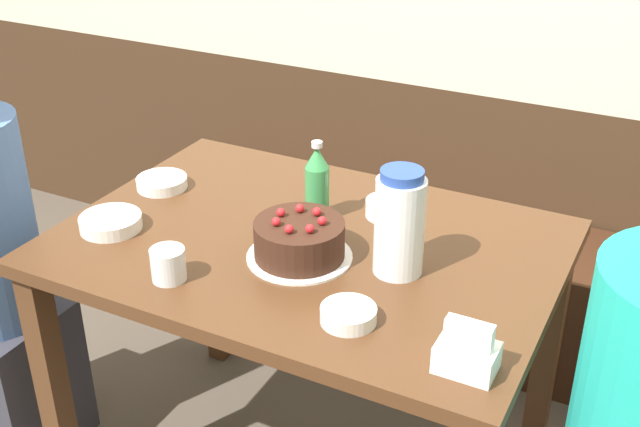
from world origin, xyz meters
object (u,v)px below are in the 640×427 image
Objects in this scene: napkin_holder at (467,353)px; bowl_sauce_shallow at (111,222)px; bench_seat at (419,273)px; bowl_soup_white at (162,183)px; birthday_cake at (299,240)px; bowl_rice_small at (388,208)px; bowl_side_dish at (348,315)px; soju_bottle at (317,183)px; glass_water_tall at (168,264)px; water_pitcher at (400,223)px.

napkin_holder is 0.94m from bowl_sauce_shallow.
bowl_soup_white reaches higher than bench_seat.
birthday_cake is at bearing 10.49° from bowl_sauce_shallow.
birthday_cake is at bearing -109.50° from bowl_rice_small.
bowl_rice_small is at bearing 32.74° from bowl_sauce_shallow.
bowl_side_dish is (0.23, -1.08, 0.57)m from bench_seat.
soju_bottle reaches higher than glass_water_tall.
glass_water_tall is (-0.16, -0.40, -0.06)m from soju_bottle.
bowl_rice_small is 0.75× the size of bowl_sauce_shallow.
bowl_rice_small is 0.68m from bowl_sauce_shallow.
bowl_side_dish is (-0.01, -0.22, -0.10)m from water_pitcher.
glass_water_tall is at bearing -111.37° from soju_bottle.
bowl_rice_small is at bearing 11.84° from bowl_soup_white.
birthday_cake is 3.16× the size of glass_water_tall.
birthday_cake is at bearing -88.57° from bench_seat.
bowl_rice_small is at bearing -79.06° from bench_seat.
bench_seat is at bearing 80.53° from glass_water_tall.
glass_water_tall reaches higher than bench_seat.
bowl_side_dish is at bearing 171.31° from napkin_holder.
glass_water_tall is (-0.41, -0.03, 0.02)m from bowl_side_dish.
birthday_cake is at bearing 44.81° from glass_water_tall.
glass_water_tall is (-0.19, -1.12, 0.59)m from bench_seat.
birthday_cake is 1.79× the size of bowl_soup_white.
bench_seat is 12.97× the size of bowl_sauce_shallow.
soju_bottle is at bearing -149.58° from bowl_rice_small.
bowl_soup_white is at bearing 155.14° from bowl_side_dish.
bowl_side_dish is at bearing -7.24° from bowl_sauce_shallow.
bowl_side_dish reaches higher than bowl_soup_white.
water_pitcher is 1.80× the size of bowl_soup_white.
bowl_rice_small is (0.60, 0.13, 0.01)m from bowl_soup_white.
napkin_holder is at bearing -53.70° from bowl_rice_small.
bench_seat is 17.27× the size of bowl_rice_small.
bowl_soup_white is 0.24m from bowl_sauce_shallow.
bowl_soup_white is 0.61m from bowl_rice_small.
bowl_soup_white is 0.46m from glass_water_tall.
bowl_sauce_shallow reaches higher than bowl_soup_white.
bowl_rice_small is 1.47× the size of glass_water_tall.
bowl_rice_small is 0.46m from bowl_side_dish.
soju_bottle is at bearing 152.67° from water_pitcher.
bowl_rice_small reaches higher than bench_seat.
soju_bottle is at bearing 68.63° from glass_water_tall.
soju_bottle is at bearing 105.65° from birthday_cake.
soju_bottle is at bearing 125.36° from bowl_side_dish.
bench_seat is at bearing 87.56° from soju_bottle.
water_pitcher reaches higher than bowl_soup_white.
bowl_side_dish is at bearing 4.74° from glass_water_tall.
soju_bottle is 0.51m from bowl_sauce_shallow.
bowl_rice_small is 0.99× the size of bowl_side_dish.
water_pitcher is 0.51m from glass_water_tall.
bowl_rice_small is at bearing 103.12° from bowl_side_dish.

